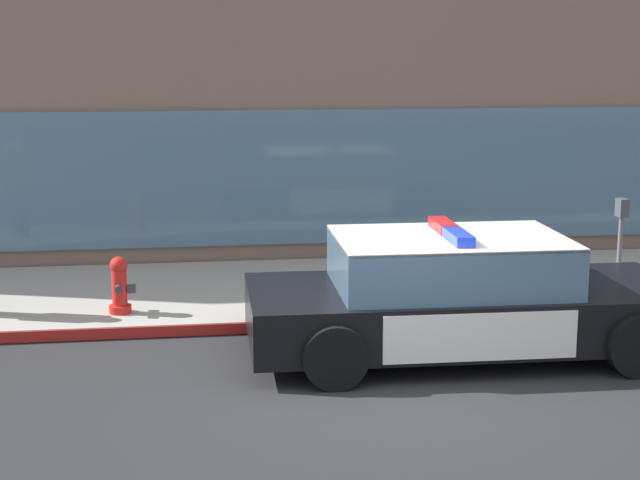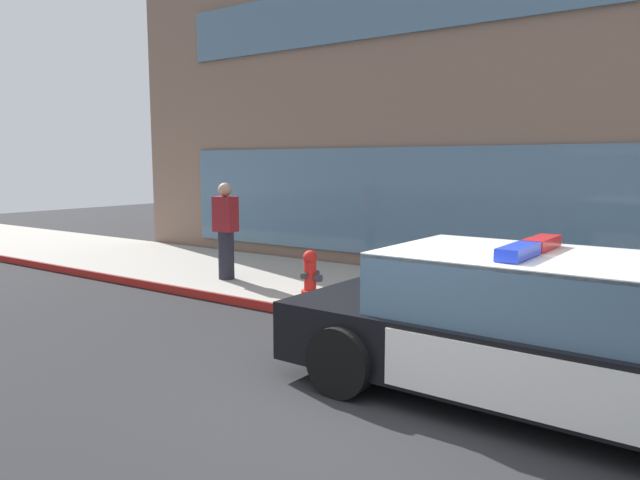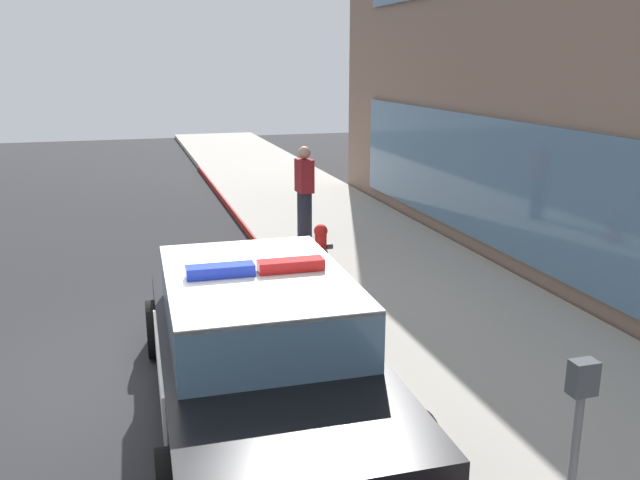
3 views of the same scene
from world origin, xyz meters
The scene contains 6 objects.
ground centered at (0.00, 0.00, 0.00)m, with size 48.00×48.00×0.00m, color #262628.
sidewalk centered at (0.00, 3.89, 0.07)m, with size 48.00×3.48×0.15m, color #A39E93.
curb_red_paint centered at (0.00, 2.13, 0.08)m, with size 28.80×0.04×0.14m, color maroon.
police_cruiser centered at (1.10, 1.01, 0.68)m, with size 4.95×2.22×1.49m.
fire_hydrant centered at (-2.81, 2.78, 0.50)m, with size 0.34×0.39×0.73m.
pedestrian_on_sidewalk centered at (-4.87, 3.07, 1.01)m, with size 0.42×0.29×1.71m.
Camera 2 is at (2.44, -4.42, 2.19)m, focal length 33.05 mm.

